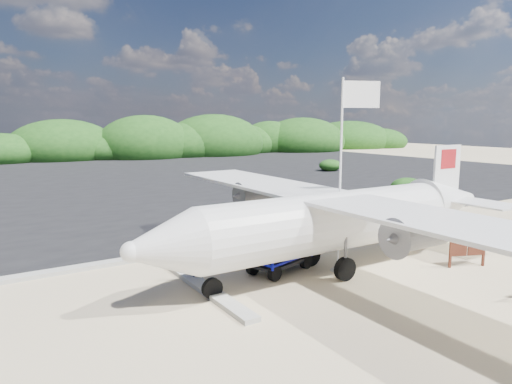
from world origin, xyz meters
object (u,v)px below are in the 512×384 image
(baggage_cart, at_px, (280,271))
(crew_b, at_px, (254,220))
(aircraft_large, at_px, (251,182))
(flagpole, at_px, (338,270))
(signboard, at_px, (466,267))
(crew_a, at_px, (197,258))

(baggage_cart, height_order, crew_b, crew_b)
(crew_b, height_order, aircraft_large, aircraft_large)
(baggage_cart, bearing_deg, flagpole, -44.88)
(flagpole, height_order, signboard, flagpole)
(signboard, height_order, crew_a, crew_a)
(baggage_cart, relative_size, flagpole, 0.37)
(flagpole, bearing_deg, crew_a, 159.76)
(baggage_cart, xyz_separation_m, crew_b, (1.54, 4.17, 0.90))
(signboard, bearing_deg, crew_a, 179.14)
(signboard, height_order, crew_b, crew_b)
(crew_a, bearing_deg, crew_b, -128.99)
(crew_b, bearing_deg, baggage_cart, 59.60)
(signboard, xyz_separation_m, crew_b, (-4.47, 7.37, 0.90))
(baggage_cart, distance_m, crew_b, 4.54)
(baggage_cart, distance_m, crew_a, 3.04)
(baggage_cart, bearing_deg, signboard, -43.83)
(flagpole, xyz_separation_m, aircraft_large, (9.91, 21.88, 0.00))
(baggage_cart, relative_size, signboard, 1.65)
(flagpole, height_order, aircraft_large, flagpole)
(crew_a, relative_size, aircraft_large, 0.09)
(baggage_cart, bearing_deg, crew_b, 53.88)
(crew_b, bearing_deg, flagpole, 82.67)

